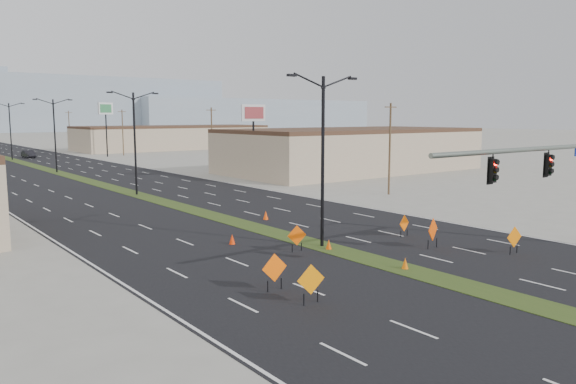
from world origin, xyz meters
TOP-DOWN VIEW (x-y plane):
  - ground at (0.00, 0.00)m, footprint 600.00×600.00m
  - road_surface at (0.00, 100.00)m, footprint 25.00×400.00m
  - median_strip at (0.00, 100.00)m, footprint 2.00×400.00m
  - building_se_near at (34.00, 45.00)m, footprint 36.00×18.00m
  - building_se_far at (38.00, 110.00)m, footprint 44.00×16.00m
  - mesa_center at (40.00, 300.00)m, footprint 220.00×50.00m
  - mesa_east at (180.00, 290.00)m, footprint 160.00×50.00m
  - signal_mast at (8.56, 2.00)m, footprint 16.30×0.60m
  - streetlight_0 at (0.00, 12.00)m, footprint 5.15×0.24m
  - streetlight_1 at (0.00, 40.00)m, footprint 5.15×0.24m
  - streetlight_2 at (0.00, 68.00)m, footprint 5.15×0.24m
  - streetlight_3 at (0.00, 96.00)m, footprint 5.15×0.24m
  - utility_pole_0 at (20.00, 25.00)m, footprint 1.60×0.20m
  - utility_pole_1 at (20.00, 60.00)m, footprint 1.60×0.20m
  - utility_pole_2 at (20.00, 95.00)m, footprint 1.60×0.20m
  - utility_pole_3 at (20.00, 130.00)m, footprint 1.60×0.20m
  - car_mid at (3.48, 99.38)m, footprint 1.83×4.43m
  - construction_sign_0 at (-7.30, 6.79)m, footprint 1.28×0.12m
  - construction_sign_1 at (-7.15, 4.44)m, footprint 1.26×0.28m
  - construction_sign_2 at (-2.00, 11.89)m, footprint 1.13×0.34m
  - construction_sign_3 at (4.85, 7.69)m, footprint 1.30×0.46m
  - construction_sign_4 at (7.38, 4.03)m, footprint 1.18×0.18m
  - construction_sign_5 at (6.02, 10.88)m, footprint 1.05×0.23m
  - cone_0 at (0.03, 5.61)m, footprint 0.48×0.48m
  - cone_1 at (-0.24, 11.13)m, footprint 0.46×0.46m
  - cone_2 at (2.38, 21.21)m, footprint 0.43×0.43m
  - cone_3 at (-3.97, 15.74)m, footprint 0.41×0.41m
  - pole_sign_east_near at (16.23, 43.37)m, footprint 2.98×0.99m
  - pole_sign_east_far at (16.23, 93.49)m, footprint 3.25×1.54m

SIDE VIEW (x-z plane):
  - ground at x=0.00m, z-range 0.00..0.00m
  - road_surface at x=0.00m, z-range -0.01..0.01m
  - median_strip at x=0.00m, z-range -0.02..0.02m
  - cone_1 at x=-0.24m, z-range 0.00..0.61m
  - cone_0 at x=0.03m, z-range 0.00..0.61m
  - cone_3 at x=-3.97m, z-range 0.00..0.63m
  - cone_2 at x=2.38m, z-range 0.00..0.67m
  - car_mid at x=3.48m, z-range 0.00..1.42m
  - construction_sign_5 at x=6.02m, z-range 0.12..1.53m
  - construction_sign_2 at x=-2.00m, z-range 0.13..1.68m
  - construction_sign_4 at x=7.38m, z-range 0.14..1.71m
  - construction_sign_1 at x=-7.15m, z-range 0.15..1.84m
  - construction_sign_0 at x=-7.30m, z-range 0.15..1.85m
  - construction_sign_3 at x=4.85m, z-range 0.16..1.97m
  - building_se_far at x=38.00m, z-range 0.00..5.00m
  - building_se_near at x=34.00m, z-range 0.00..5.50m
  - utility_pole_0 at x=20.00m, z-range 0.17..9.17m
  - utility_pole_1 at x=20.00m, z-range 0.17..9.17m
  - utility_pole_2 at x=20.00m, z-range 0.17..9.17m
  - utility_pole_3 at x=20.00m, z-range 0.17..9.17m
  - signal_mast at x=8.56m, z-range 0.79..8.79m
  - streetlight_0 at x=0.00m, z-range 0.41..10.43m
  - streetlight_1 at x=0.00m, z-range 0.41..10.43m
  - streetlight_2 at x=0.00m, z-range 0.41..10.43m
  - streetlight_3 at x=0.00m, z-range 0.41..10.43m
  - pole_sign_east_near at x=16.23m, z-range 2.86..11.97m
  - pole_sign_east_far at x=16.23m, z-range 3.30..13.58m
  - mesa_east at x=180.00m, z-range 0.00..18.00m
  - mesa_center at x=40.00m, z-range 0.00..28.00m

